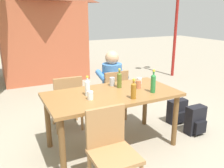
% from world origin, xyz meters
% --- Properties ---
extents(ground_plane, '(24.00, 24.00, 0.00)m').
position_xyz_m(ground_plane, '(0.00, 0.00, 0.00)').
color(ground_plane, gray).
extents(dining_table, '(1.71, 0.88, 0.77)m').
position_xyz_m(dining_table, '(0.00, 0.00, 0.67)').
color(dining_table, olive).
rests_on(dining_table, ground_plane).
extents(chair_far_right, '(0.45, 0.45, 0.87)m').
position_xyz_m(chair_far_right, '(0.39, 0.74, 0.49)').
color(chair_far_right, '#A37547').
rests_on(chair_far_right, ground_plane).
extents(chair_far_left, '(0.47, 0.47, 0.87)m').
position_xyz_m(chair_far_left, '(-0.39, 0.74, 0.49)').
color(chair_far_left, '#A37547').
rests_on(chair_far_left, ground_plane).
extents(chair_near_left, '(0.44, 0.44, 0.87)m').
position_xyz_m(chair_near_left, '(-0.38, -0.74, 0.49)').
color(chair_near_left, '#A37547').
rests_on(chair_near_left, ground_plane).
extents(person_in_white_shirt, '(0.47, 0.61, 1.18)m').
position_xyz_m(person_in_white_shirt, '(0.38, 0.85, 0.66)').
color(person_in_white_shirt, '#3D70B2').
rests_on(person_in_white_shirt, ground_plane).
extents(bottle_green, '(0.06, 0.06, 0.30)m').
position_xyz_m(bottle_green, '(0.48, -0.22, 0.90)').
color(bottle_green, '#287A38').
rests_on(bottle_green, dining_table).
extents(bottle_clear, '(0.06, 0.06, 0.25)m').
position_xyz_m(bottle_clear, '(-0.31, 0.05, 0.88)').
color(bottle_clear, white).
rests_on(bottle_clear, dining_table).
extents(bottle_olive, '(0.06, 0.06, 0.27)m').
position_xyz_m(bottle_olive, '(0.19, 0.16, 0.88)').
color(bottle_olive, '#566623').
rests_on(bottle_olive, dining_table).
extents(bottle_amber, '(0.06, 0.06, 0.25)m').
position_xyz_m(bottle_amber, '(0.14, -0.30, 0.88)').
color(bottle_amber, '#996019').
rests_on(bottle_amber, dining_table).
extents(cup_terracotta, '(0.07, 0.07, 0.11)m').
position_xyz_m(cup_terracotta, '(0.41, 0.02, 0.82)').
color(cup_terracotta, '#BC6B47').
rests_on(cup_terracotta, dining_table).
extents(cup_steel, '(0.07, 0.07, 0.12)m').
position_xyz_m(cup_steel, '(0.14, 0.28, 0.83)').
color(cup_steel, '#B2B7BC').
rests_on(cup_steel, dining_table).
extents(cup_glass, '(0.07, 0.07, 0.08)m').
position_xyz_m(cup_glass, '(0.55, 0.21, 0.81)').
color(cup_glass, silver).
rests_on(cup_glass, dining_table).
extents(cup_white, '(0.07, 0.07, 0.10)m').
position_xyz_m(cup_white, '(-0.34, -0.10, 0.82)').
color(cup_white, white).
rests_on(cup_white, dining_table).
extents(backpack_by_near_side, '(0.33, 0.21, 0.39)m').
position_xyz_m(backpack_by_near_side, '(1.30, 0.17, 0.19)').
color(backpack_by_near_side, black).
rests_on(backpack_by_near_side, ground_plane).
extents(backpack_by_far_side, '(0.29, 0.21, 0.43)m').
position_xyz_m(backpack_by_far_side, '(1.28, -0.25, 0.21)').
color(backpack_by_far_side, black).
rests_on(backpack_by_far_side, ground_plane).
extents(brick_kiosk, '(2.44, 1.72, 2.58)m').
position_xyz_m(brick_kiosk, '(-0.08, 4.07, 1.35)').
color(brick_kiosk, '#B25638').
rests_on(brick_kiosk, ground_plane).
extents(lamp_post, '(0.56, 0.20, 2.76)m').
position_xyz_m(lamp_post, '(3.26, 2.60, 1.96)').
color(lamp_post, maroon).
rests_on(lamp_post, ground_plane).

